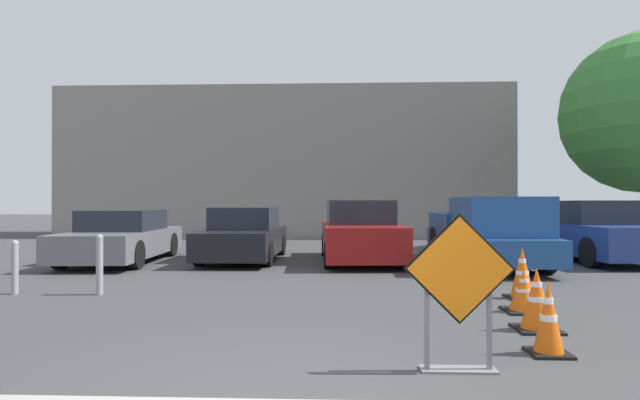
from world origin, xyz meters
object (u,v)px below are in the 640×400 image
(parked_car_second, at_px, (245,236))
(bollard_nearest, at_px, (100,263))
(traffic_cone_nearest, at_px, (548,319))
(traffic_cone_fourth, at_px, (522,273))
(traffic_cone_third, at_px, (524,291))
(parked_car_nearest, at_px, (122,238))
(road_closed_sign, at_px, (459,285))
(bollard_second, at_px, (15,265))
(traffic_cone_second, at_px, (537,300))
(pickup_truck, at_px, (488,235))
(parked_car_third, at_px, (360,233))
(parked_car_fourth, at_px, (593,233))

(parked_car_second, distance_m, bollard_nearest, 5.20)
(traffic_cone_nearest, bearing_deg, traffic_cone_fourth, 74.71)
(traffic_cone_third, xyz_separation_m, parked_car_nearest, (-8.05, 5.45, 0.34))
(parked_car_nearest, bearing_deg, road_closed_sign, 126.59)
(traffic_cone_fourth, relative_size, parked_car_nearest, 0.18)
(bollard_second, bearing_deg, road_closed_sign, -28.85)
(traffic_cone_third, height_order, bollard_nearest, bollard_nearest)
(traffic_cone_third, xyz_separation_m, traffic_cone_fourth, (0.33, 0.98, 0.11))
(traffic_cone_third, distance_m, parked_car_second, 7.85)
(bollard_nearest, bearing_deg, traffic_cone_second, -17.96)
(bollard_nearest, bearing_deg, road_closed_sign, -35.29)
(traffic_cone_fourth, height_order, parked_car_nearest, parked_car_nearest)
(parked_car_second, bearing_deg, road_closed_sign, 112.82)
(traffic_cone_second, height_order, pickup_truck, pickup_truck)
(parked_car_third, bearing_deg, traffic_cone_fourth, 112.83)
(traffic_cone_nearest, bearing_deg, parked_car_nearest, 135.71)
(traffic_cone_second, relative_size, traffic_cone_fourth, 0.92)
(traffic_cone_third, xyz_separation_m, bollard_second, (-7.88, 1.02, 0.19))
(bollard_second, bearing_deg, bollard_nearest, 0.00)
(traffic_cone_second, bearing_deg, bollard_nearest, 162.04)
(traffic_cone_third, relative_size, traffic_cone_fourth, 0.73)
(bollard_second, bearing_deg, traffic_cone_fourth, -0.27)
(traffic_cone_fourth, height_order, parked_car_second, parked_car_second)
(traffic_cone_third, xyz_separation_m, parked_car_third, (-2.02, 5.81, 0.43))
(traffic_cone_third, bearing_deg, pickup_truck, 78.93)
(bollard_nearest, bearing_deg, parked_car_second, 74.08)
(parked_car_nearest, relative_size, bollard_nearest, 4.58)
(parked_car_third, bearing_deg, pickup_truck, 162.78)
(pickup_truck, bearing_deg, parked_car_second, -8.39)
(parked_car_nearest, distance_m, parked_car_third, 6.04)
(bollard_second, bearing_deg, traffic_cone_nearest, -21.77)
(traffic_cone_fourth, bearing_deg, parked_car_nearest, 151.90)
(parked_car_fourth, distance_m, bollard_second, 12.96)
(parked_car_third, relative_size, parked_car_fourth, 1.00)
(traffic_cone_second, bearing_deg, parked_car_second, 124.42)
(pickup_truck, bearing_deg, bollard_nearest, 29.17)
(traffic_cone_third, height_order, bollard_second, bollard_second)
(parked_car_third, distance_m, pickup_truck, 3.10)
(traffic_cone_fourth, distance_m, pickup_truck, 4.14)
(parked_car_fourth, relative_size, bollard_second, 5.00)
(parked_car_nearest, bearing_deg, bollard_second, 89.26)
(parked_car_second, bearing_deg, traffic_cone_fourth, 136.97)
(parked_car_second, bearing_deg, traffic_cone_second, 124.62)
(parked_car_second, xyz_separation_m, pickup_truck, (6.02, -0.96, 0.11))
(traffic_cone_fourth, distance_m, parked_car_third, 5.38)
(road_closed_sign, height_order, parked_car_fourth, parked_car_fourth)
(traffic_cone_fourth, height_order, pickup_truck, pickup_truck)
(road_closed_sign, height_order, parked_car_nearest, road_closed_sign)
(traffic_cone_third, height_order, traffic_cone_fourth, traffic_cone_fourth)
(traffic_cone_fourth, distance_m, parked_car_fourth, 6.38)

